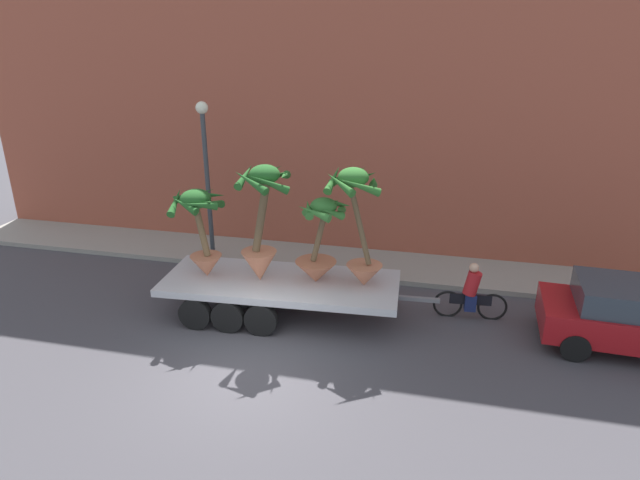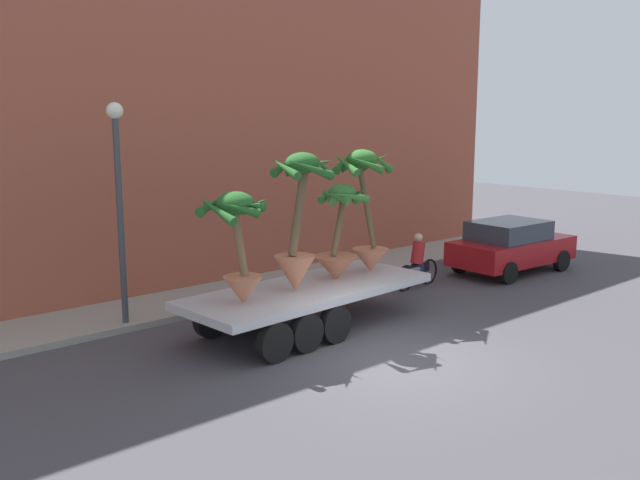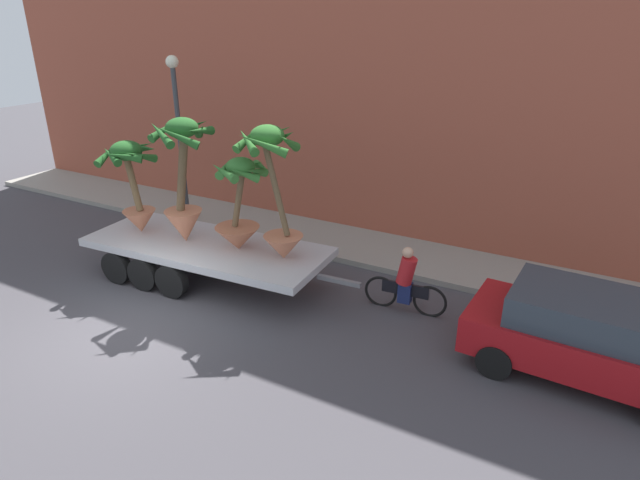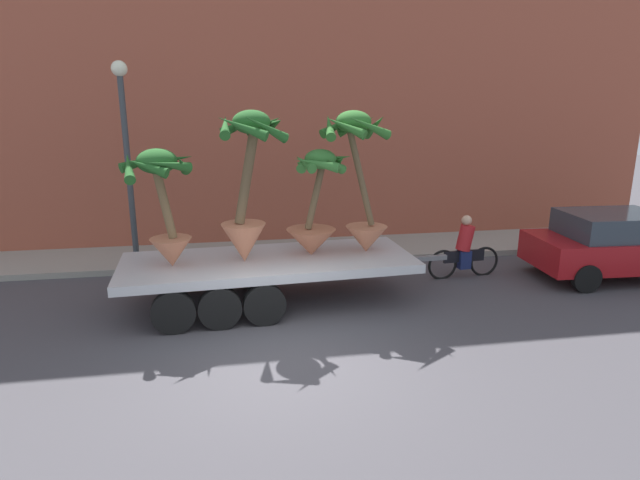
# 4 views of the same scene
# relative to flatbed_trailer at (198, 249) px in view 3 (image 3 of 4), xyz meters

# --- Properties ---
(ground_plane) EXTENTS (60.00, 60.00, 0.00)m
(ground_plane) POSITION_rel_flatbed_trailer_xyz_m (0.32, -2.58, -0.76)
(ground_plane) COLOR #423F44
(sidewalk) EXTENTS (24.00, 2.20, 0.15)m
(sidewalk) POSITION_rel_flatbed_trailer_xyz_m (0.32, 3.52, -0.69)
(sidewalk) COLOR gray
(sidewalk) RESTS_ON ground
(building_facade) EXTENTS (24.00, 1.20, 9.86)m
(building_facade) POSITION_rel_flatbed_trailer_xyz_m (0.32, 5.22, 4.17)
(building_facade) COLOR #9E4C38
(building_facade) RESTS_ON ground
(flatbed_trailer) EXTENTS (6.98, 2.60, 0.98)m
(flatbed_trailer) POSITION_rel_flatbed_trailer_xyz_m (0.00, 0.00, 0.00)
(flatbed_trailer) COLOR #B7BABF
(flatbed_trailer) RESTS_ON ground
(potted_palm_rear) EXTENTS (1.42, 1.37, 2.19)m
(potted_palm_rear) POSITION_rel_flatbed_trailer_xyz_m (1.24, 0.11, 1.16)
(potted_palm_rear) COLOR #B26647
(potted_palm_rear) RESTS_ON flatbed_trailer
(potted_palm_middle) EXTENTS (1.39, 1.41, 2.97)m
(potted_palm_middle) POSITION_rel_flatbed_trailer_xyz_m (-0.13, -0.13, 1.62)
(potted_palm_middle) COLOR #C17251
(potted_palm_middle) RESTS_ON flatbed_trailer
(potted_palm_front) EXTENTS (1.44, 1.47, 2.28)m
(potted_palm_front) POSITION_rel_flatbed_trailer_xyz_m (-1.71, -0.18, 1.50)
(potted_palm_front) COLOR #C17251
(potted_palm_front) RESTS_ON flatbed_trailer
(potted_palm_extra) EXTENTS (1.43, 1.48, 2.94)m
(potted_palm_extra) POSITION_rel_flatbed_trailer_xyz_m (2.19, 0.18, 1.73)
(potted_palm_extra) COLOR #C17251
(potted_palm_extra) RESTS_ON flatbed_trailer
(cyclist) EXTENTS (1.84, 0.38, 1.54)m
(cyclist) POSITION_rel_flatbed_trailer_xyz_m (4.97, 0.94, -0.09)
(cyclist) COLOR black
(cyclist) RESTS_ON ground
(parked_car) EXTENTS (4.10, 2.09, 1.58)m
(parked_car) POSITION_rel_flatbed_trailer_xyz_m (8.48, 0.32, 0.06)
(parked_car) COLOR maroon
(parked_car) RESTS_ON ground
(street_lamp) EXTENTS (0.36, 0.36, 4.83)m
(street_lamp) POSITION_rel_flatbed_trailer_xyz_m (-2.80, 2.72, 2.47)
(street_lamp) COLOR #383D42
(street_lamp) RESTS_ON sidewalk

